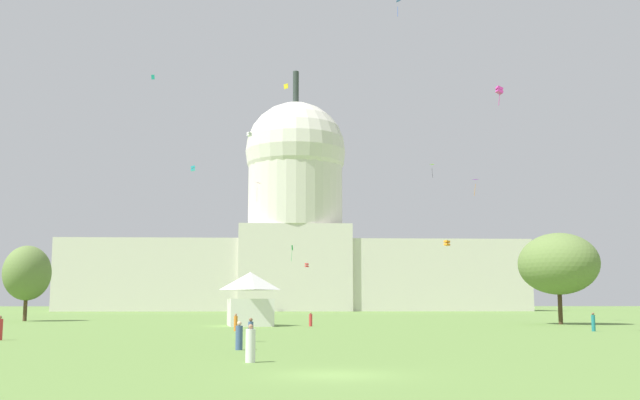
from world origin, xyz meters
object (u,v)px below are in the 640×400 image
Objects in this scene: person_white_back_right at (250,345)px; kite_green_low at (292,249)px; kite_violet_mid at (475,182)px; kite_cyan_high at (193,168)px; kite_yellow_mid at (286,86)px; kite_blue_high at (396,3)px; kite_turquoise_high at (153,77)px; person_denim_near_tree_east at (251,331)px; kite_magenta_mid at (499,90)px; kite_lime_high at (433,166)px; capitol_building at (295,238)px; tree_west_mid at (27,273)px; kite_orange_low at (447,243)px; person_red_mid_right at (311,320)px; tree_east_near at (558,264)px; kite_white_high at (249,134)px; person_denim_lawn_far_left at (239,337)px; person_orange_mid_left at (236,323)px; person_teal_deep_crowd at (593,323)px; kite_red_low at (307,265)px; kite_pink_mid at (256,185)px.

kite_green_low is at bearing 179.23° from person_white_back_right.
kite_cyan_high reaches higher than kite_violet_mid.
kite_yellow_mid is 86.05m from kite_cyan_high.
kite_turquoise_high reaches higher than kite_blue_high.
person_denim_near_tree_east is 117.06m from kite_violet_mid.
kite_lime_high is (9.07, 91.53, 6.27)m from kite_magenta_mid.
capitol_building reaches higher than tree_west_mid.
kite_blue_high is 1.86× the size of kite_orange_low.
person_red_mid_right is 0.46× the size of kite_violet_mid.
person_red_mid_right is 1.04× the size of kite_cyan_high.
kite_magenta_mid is at bearing -108.48° from kite_lime_high.
tree_east_near is 115.57m from kite_white_high.
kite_magenta_mid reaches higher than kite_violet_mid.
person_denim_lawn_far_left is 0.48× the size of kite_violet_mid.
tree_east_near reaches higher than person_red_mid_right.
person_denim_lawn_far_left reaches higher than person_orange_mid_left.
person_denim_lawn_far_left is at bearing 147.65° from kite_white_high.
kite_orange_low is (35.76, -9.20, 0.96)m from kite_green_low.
person_orange_mid_left is (-7.15, -147.60, -20.58)m from capitol_building.
kite_turquoise_high is (-35.84, 95.71, 56.78)m from person_red_mid_right.
kite_yellow_mid is at bearing 47.03° from person_orange_mid_left.
kite_yellow_mid reaches higher than person_white_back_right.
person_teal_deep_crowd is (-4.60, -20.43, -6.40)m from tree_east_near.
capitol_building is 109.95× the size of kite_turquoise_high.
kite_blue_high reaches higher than tree_west_mid.
kite_magenta_mid is (26.40, 15.22, 30.77)m from person_red_mid_right.
kite_orange_low is at bearing 164.46° from person_white_back_right.
person_denim_lawn_far_left is at bearing -61.95° from tree_west_mid.
kite_blue_high is (21.96, 75.69, 55.40)m from person_denim_near_tree_east.
kite_pink_mid is (-11.41, -1.42, 17.88)m from kite_red_low.
kite_yellow_mid is 0.71× the size of kite_turquoise_high.
kite_lime_high is at bearing 176.79° from kite_green_low.
person_denim_lawn_far_left is 0.58× the size of kite_blue_high.
kite_blue_high is 0.66× the size of kite_pink_mid.
tree_west_mid is 2.51× the size of kite_pink_mid.
capitol_building is 40.33× the size of kite_lime_high.
kite_red_low is 0.34× the size of kite_magenta_mid.
capitol_building reaches higher than person_white_back_right.
kite_turquoise_high reaches higher than person_red_mid_right.
person_teal_deep_crowd is 81.67m from kite_blue_high.
kite_green_low is (-1.17, -38.37, -6.17)m from capitol_building.
capitol_building reaches higher than kite_red_low.
kite_yellow_mid is 0.32× the size of kite_magenta_mid.
person_denim_near_tree_east is at bearing 69.47° from kite_green_low.
person_orange_mid_left is at bearing -48.24° from kite_blue_high.
person_white_back_right is 132.48m from kite_violet_mid.
kite_green_low is 1.49× the size of kite_magenta_mid.
kite_orange_low is at bearing 127.93° from kite_pink_mid.
kite_green_low reaches higher than kite_red_low.
kite_violet_mid reaches higher than tree_west_mid.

